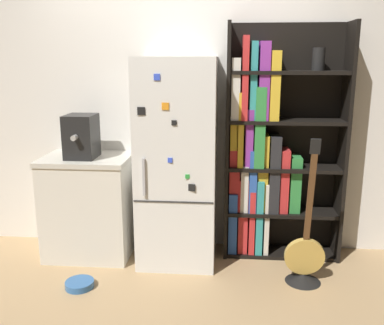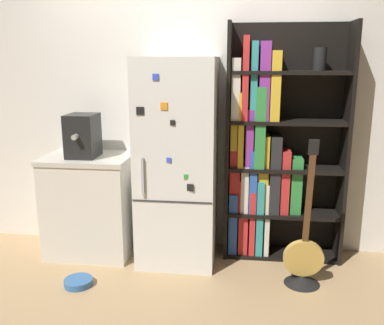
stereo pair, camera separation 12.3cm
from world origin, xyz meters
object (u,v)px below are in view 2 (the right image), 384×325
(espresso_machine, at_px, (83,136))
(pet_bowl, at_px, (78,282))
(bookshelf, at_px, (268,154))
(guitar, at_px, (303,264))
(refrigerator, at_px, (178,162))

(espresso_machine, xyz_separation_m, pet_bowl, (0.11, -0.56, -1.04))
(bookshelf, relative_size, espresso_machine, 5.47)
(guitar, bearing_deg, espresso_machine, 169.61)
(espresso_machine, xyz_separation_m, guitar, (1.83, -0.34, -0.90))
(espresso_machine, height_order, pet_bowl, espresso_machine)
(pet_bowl, bearing_deg, refrigerator, 39.64)
(bookshelf, xyz_separation_m, pet_bowl, (-1.45, -0.75, -0.89))
(bookshelf, distance_m, pet_bowl, 1.86)
(pet_bowl, bearing_deg, espresso_machine, 101.38)
(bookshelf, distance_m, espresso_machine, 1.58)
(refrigerator, relative_size, pet_bowl, 7.84)
(refrigerator, bearing_deg, bookshelf, 12.96)
(refrigerator, relative_size, bookshelf, 0.86)
(bookshelf, relative_size, guitar, 1.71)
(refrigerator, xyz_separation_m, guitar, (1.02, -0.35, -0.69))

